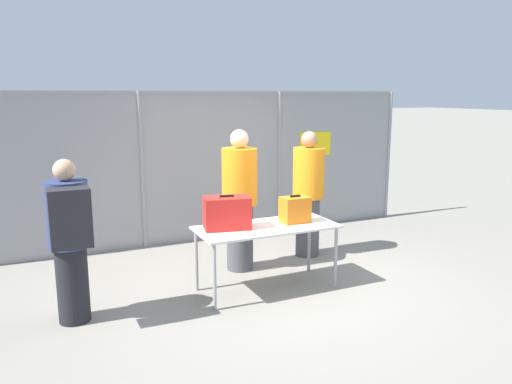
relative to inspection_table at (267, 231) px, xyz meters
The scene contains 9 objects.
ground_plane 0.73m from the inspection_table, 12.96° to the right, with size 120.00×120.00×0.00m, color gray.
fence_section 2.33m from the inspection_table, 84.48° to the left, with size 6.88×0.07×2.31m.
inspection_table is the anchor object (origin of this frame).
suitcase_red 0.53m from the inspection_table, 168.84° to the left, with size 0.56×0.40×0.39m.
suitcase_orange 0.44m from the inspection_table, ahead, with size 0.33×0.23×0.33m.
traveler_hooded 2.15m from the inspection_table, behind, with size 0.41×0.64×1.66m.
security_worker_near 0.81m from the inspection_table, 90.69° to the left, with size 0.45×0.45×1.83m.
security_worker_far 1.42m from the inspection_table, 39.39° to the left, with size 0.44×0.44×1.77m.
utility_trailer 4.69m from the inspection_table, 61.64° to the left, with size 4.10×2.21×0.68m.
Camera 1 is at (-2.67, -4.95, 2.27)m, focal length 35.00 mm.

